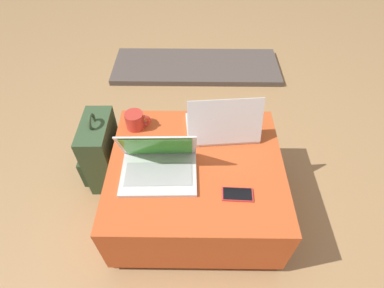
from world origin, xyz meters
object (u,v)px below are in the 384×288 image
Objects in this scene: laptop_far at (222,126)px; backpack at (101,152)px; coffee_mug at (136,120)px; cell_phone at (237,194)px; laptop_near at (158,165)px.

laptop_far reaches higher than backpack.
backpack is 0.32m from coffee_mug.
backpack is at bearing -173.10° from coffee_mug.
coffee_mug reaches higher than cell_phone.
backpack is 3.65× the size of coffee_mug.
laptop_far is at bearing -5.14° from coffee_mug.
coffee_mug is (0.23, 0.03, 0.22)m from backpack.
laptop_far is 0.78× the size of backpack.
laptop_near is at bearing 53.65° from backpack.
cell_phone is 0.83m from backpack.
cell_phone is (0.35, -0.12, -0.04)m from laptop_near.
cell_phone is 1.03× the size of coffee_mug.
laptop_near reaches higher than coffee_mug.
backpack reaches higher than coffee_mug.
cell_phone is (0.05, -0.37, -0.05)m from laptop_far.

